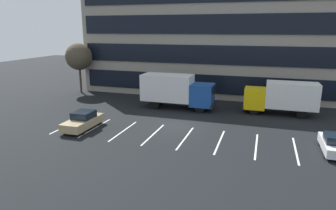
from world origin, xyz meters
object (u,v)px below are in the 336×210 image
(sedan_tan, at_px, (83,121))
(box_truck_yellow, at_px, (282,96))
(box_truck_blue, at_px, (176,90))
(sedan_white, at_px, (335,144))
(bare_tree, at_px, (79,57))

(sedan_tan, bearing_deg, box_truck_yellow, 31.51)
(box_truck_yellow, relative_size, box_truck_blue, 0.90)
(box_truck_yellow, bearing_deg, sedan_white, -70.87)
(sedan_white, bearing_deg, box_truck_yellow, 109.13)
(box_truck_blue, relative_size, sedan_tan, 1.86)
(sedan_tan, xyz_separation_m, bare_tree, (-9.13, 13.50, 4.22))
(sedan_white, bearing_deg, bare_tree, 156.73)
(bare_tree, bearing_deg, sedan_white, -23.27)
(box_truck_yellow, xyz_separation_m, bare_tree, (-26.06, 3.11, 3.04))
(box_truck_blue, bearing_deg, sedan_tan, -121.85)
(box_truck_blue, height_order, sedan_tan, box_truck_blue)
(box_truck_blue, bearing_deg, box_truck_yellow, 4.91)
(sedan_tan, height_order, bare_tree, bare_tree)
(box_truck_yellow, height_order, bare_tree, bare_tree)
(box_truck_yellow, distance_m, sedan_tan, 19.90)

